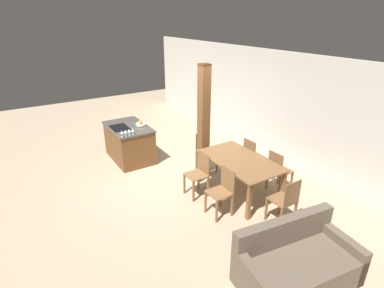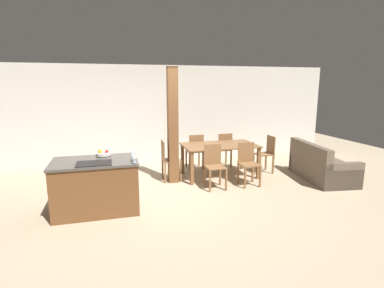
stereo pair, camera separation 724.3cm
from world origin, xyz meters
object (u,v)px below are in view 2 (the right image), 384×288
at_px(wine_glass_far, 133,154).
at_px(dining_chair_near_left, 214,165).
at_px(wine_glass_end, 133,153).
at_px(couch, 321,167).
at_px(dining_chair_far_left, 195,151).
at_px(dining_chair_foot_end, 266,153).
at_px(dining_chair_near_right, 248,163).
at_px(dining_chair_far_right, 224,149).
at_px(dining_chair_head_end, 168,160).
at_px(wine_glass_near, 134,156).
at_px(dining_table, 220,149).
at_px(kitchen_island, 96,186).
at_px(wine_glass_middle, 134,155).
at_px(timber_post, 173,126).
at_px(fruit_bowl, 103,154).

distance_m(wine_glass_far, dining_chair_near_left, 1.98).
bearing_deg(wine_glass_end, couch, 8.04).
distance_m(dining_chair_far_left, dining_chair_foot_end, 1.78).
height_order(dining_chair_near_right, dining_chair_far_right, same).
xyz_separation_m(dining_chair_near_left, dining_chair_far_left, (0.00, 1.47, 0.00)).
height_order(dining_chair_far_right, dining_chair_head_end, same).
bearing_deg(dining_chair_foot_end, dining_chair_far_right, -130.88).
height_order(wine_glass_near, dining_chair_head_end, wine_glass_near).
bearing_deg(dining_table, wine_glass_end, -145.86).
relative_size(kitchen_island, dining_chair_near_left, 1.54).
bearing_deg(kitchen_island, couch, 5.68).
height_order(kitchen_island, wine_glass_near, wine_glass_near).
xyz_separation_m(wine_glass_far, dining_chair_near_left, (1.73, 0.79, -0.53)).
height_order(kitchen_island, dining_chair_foot_end, dining_chair_foot_end).
bearing_deg(dining_chair_far_left, kitchen_island, 40.97).
relative_size(kitchen_island, wine_glass_middle, 9.33).
bearing_deg(dining_chair_near_left, wine_glass_far, -155.42).
distance_m(dining_chair_near_right, dining_chair_far_left, 1.66).
height_order(wine_glass_near, dining_chair_near_right, wine_glass_near).
height_order(wine_glass_near, dining_chair_foot_end, wine_glass_near).
distance_m(dining_chair_near_left, dining_chair_foot_end, 1.78).
relative_size(wine_glass_end, dining_chair_near_right, 0.17).
height_order(dining_table, couch, couch).
distance_m(wine_glass_middle, timber_post, 1.80).
bearing_deg(couch, dining_chair_head_end, 84.56).
height_order(dining_table, dining_chair_foot_end, dining_chair_foot_end).
relative_size(dining_chair_far_right, timber_post, 0.36).
relative_size(fruit_bowl, wine_glass_middle, 1.73).
height_order(wine_glass_middle, wine_glass_end, same).
bearing_deg(dining_chair_head_end, wine_glass_middle, 151.22).
bearing_deg(dining_table, kitchen_island, -154.38).
relative_size(dining_chair_near_right, dining_chair_foot_end, 1.00).
bearing_deg(dining_chair_head_end, dining_chair_near_left, -130.88).
bearing_deg(dining_chair_far_left, dining_chair_near_right, 117.97).
bearing_deg(dining_chair_head_end, fruit_bowl, 126.71).
relative_size(wine_glass_middle, couch, 0.09).
bearing_deg(dining_chair_far_left, timber_post, 48.28).
relative_size(dining_chair_near_right, dining_chair_head_end, 1.00).
height_order(fruit_bowl, dining_chair_head_end, fruit_bowl).
bearing_deg(dining_chair_foot_end, wine_glass_far, -65.57).
height_order(kitchen_island, dining_chair_far_right, dining_chair_far_right).
height_order(wine_glass_far, dining_chair_far_right, wine_glass_far).
bearing_deg(couch, wine_glass_end, 106.14).
xyz_separation_m(fruit_bowl, dining_chair_foot_end, (3.85, 1.03, -0.45)).
height_order(dining_chair_near_left, dining_chair_foot_end, same).
xyz_separation_m(wine_glass_middle, dining_chair_near_right, (2.51, 0.88, -0.53)).
height_order(dining_chair_near_right, dining_chair_far_left, same).
height_order(wine_glass_far, dining_chair_near_right, wine_glass_far).
bearing_deg(dining_chair_head_end, dining_chair_near_right, -114.27).
distance_m(kitchen_island, dining_table, 3.07).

